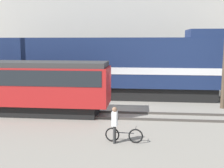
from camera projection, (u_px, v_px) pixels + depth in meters
name	position (u px, v px, depth m)	size (l,w,h in m)	color
ground_plane	(115.00, 109.00, 18.53)	(120.00, 120.00, 0.00)	gray
track_near	(113.00, 115.00, 16.80)	(60.00, 1.51, 0.14)	#47423D
track_far	(120.00, 97.00, 22.34)	(60.00, 1.51, 0.14)	#47423D
building_backdrop	(127.00, 41.00, 31.00)	(48.68, 6.00, 9.06)	#B7B2A8
freight_locomotive	(95.00, 66.00, 22.19)	(20.49, 3.04, 5.32)	black
streetcar	(14.00, 84.00, 17.17)	(11.70, 2.54, 3.24)	black
bicycle	(124.00, 135.00, 12.40)	(1.69, 0.44, 0.71)	black
person	(115.00, 121.00, 12.22)	(0.25, 0.38, 1.63)	#333333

